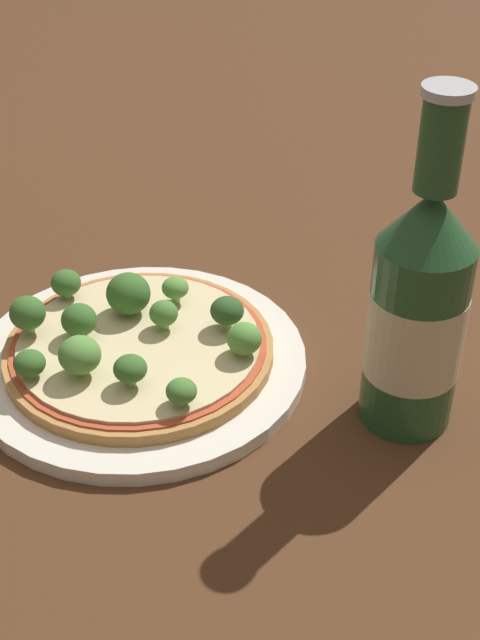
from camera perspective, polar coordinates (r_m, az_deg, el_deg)
ground_plane at (r=0.71m, az=-6.37°, el=-3.01°), size 3.00×3.00×0.00m
plate at (r=0.70m, az=-6.51°, el=-2.64°), size 0.26×0.26×0.01m
pizza at (r=0.70m, az=-6.63°, el=-1.74°), size 0.21×0.21×0.01m
broccoli_floret_0 at (r=0.67m, az=0.27°, el=-1.21°), size 0.03×0.03×0.03m
broccoli_floret_1 at (r=0.65m, az=-10.22°, el=-2.22°), size 0.03×0.03×0.03m
broccoli_floret_2 at (r=0.73m, az=-4.16°, el=2.04°), size 0.02×0.02×0.02m
broccoli_floret_3 at (r=0.74m, az=-11.08°, el=2.33°), size 0.02×0.02×0.02m
broccoli_floret_4 at (r=0.66m, az=-13.32°, el=-2.73°), size 0.02×0.02×0.02m
broccoli_floret_5 at (r=0.62m, az=-3.77°, el=-4.58°), size 0.02×0.02×0.02m
broccoli_floret_6 at (r=0.70m, az=-4.91°, el=0.41°), size 0.02×0.02×0.02m
broccoli_floret_7 at (r=0.71m, az=-7.16°, el=1.69°), size 0.04×0.04×0.04m
broccoli_floret_8 at (r=0.64m, az=-7.04°, el=-3.13°), size 0.02×0.02×0.02m
broccoli_floret_9 at (r=0.70m, az=-13.54°, el=0.23°), size 0.03×0.03×0.03m
broccoli_floret_10 at (r=0.69m, az=-10.30°, el=-0.08°), size 0.03×0.03×0.03m
broccoli_floret_11 at (r=0.69m, az=-0.83°, el=0.58°), size 0.03×0.03×0.03m
beer_bottle at (r=0.62m, az=11.31°, el=0.64°), size 0.07×0.07×0.25m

